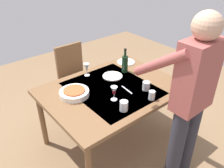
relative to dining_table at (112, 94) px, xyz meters
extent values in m
plane|color=#846647|center=(0.00, 0.00, -0.68)|extent=(6.00, 6.00, 0.00)
cube|color=brown|center=(0.00, 0.00, 0.05)|extent=(1.43, 1.07, 0.04)
cube|color=#C6AD89|center=(0.00, 0.00, 0.07)|extent=(0.78, 0.91, 0.00)
cylinder|color=brown|center=(-0.64, -0.47, -0.32)|extent=(0.06, 0.06, 0.71)
cylinder|color=brown|center=(0.64, -0.47, -0.32)|extent=(0.06, 0.06, 0.71)
cylinder|color=brown|center=(-0.64, 0.47, -0.32)|extent=(0.06, 0.06, 0.71)
cube|color=#523019|center=(-0.07, -0.84, -0.23)|extent=(0.40, 0.40, 0.04)
cube|color=brown|center=(-0.07, -1.02, 0.01)|extent=(0.40, 0.04, 0.45)
cylinder|color=brown|center=(-0.24, -1.01, -0.46)|extent=(0.04, 0.04, 0.43)
cylinder|color=brown|center=(0.10, -1.01, -0.46)|extent=(0.04, 0.04, 0.43)
cylinder|color=brown|center=(-0.24, -0.67, -0.46)|extent=(0.04, 0.04, 0.43)
cylinder|color=brown|center=(0.10, -0.67, -0.46)|extent=(0.04, 0.04, 0.43)
cylinder|color=#2D2D38|center=(-0.09, 0.82, -0.24)|extent=(0.14, 0.14, 0.88)
cylinder|color=#2D2D38|center=(-0.29, 0.82, -0.24)|extent=(0.14, 0.14, 0.88)
cube|color=#9E4C47|center=(-0.19, 0.82, 0.50)|extent=(0.36, 0.20, 0.60)
sphere|color=tan|center=(-0.19, 0.82, 0.90)|extent=(0.22, 0.22, 0.22)
cylinder|color=#9E4C47|center=(-0.02, 0.58, 0.57)|extent=(0.08, 0.52, 0.40)
cylinder|color=#9E4C47|center=(-0.36, 0.58, 0.57)|extent=(0.08, 0.52, 0.40)
cylinder|color=black|center=(-0.36, -0.19, 0.17)|extent=(0.07, 0.07, 0.20)
cylinder|color=black|center=(-0.36, -0.19, 0.31)|extent=(0.03, 0.03, 0.08)
cylinder|color=black|center=(-0.36, -0.19, 0.36)|extent=(0.03, 0.03, 0.02)
cylinder|color=white|center=(0.05, -0.40, 0.07)|extent=(0.06, 0.06, 0.01)
cylinder|color=white|center=(0.05, -0.40, 0.11)|extent=(0.01, 0.01, 0.07)
cone|color=white|center=(0.05, -0.40, 0.18)|extent=(0.07, 0.07, 0.07)
cylinder|color=beige|center=(0.05, -0.40, 0.16)|extent=(0.03, 0.03, 0.03)
cylinder|color=white|center=(0.13, 0.18, 0.07)|extent=(0.06, 0.06, 0.01)
cylinder|color=white|center=(0.13, 0.18, 0.11)|extent=(0.01, 0.01, 0.07)
cone|color=white|center=(0.13, 0.18, 0.18)|extent=(0.07, 0.07, 0.07)
cylinder|color=maroon|center=(0.13, 0.18, 0.16)|extent=(0.03, 0.03, 0.03)
cylinder|color=silver|center=(-0.25, 0.25, 0.12)|extent=(0.08, 0.08, 0.09)
cylinder|color=silver|center=(0.17, 0.37, 0.12)|extent=(0.08, 0.08, 0.10)
cylinder|color=silver|center=(-0.17, 0.41, 0.12)|extent=(0.06, 0.06, 0.09)
cylinder|color=white|center=(0.38, -0.13, 0.10)|extent=(0.30, 0.30, 0.05)
cylinder|color=#C6562D|center=(0.38, -0.13, 0.12)|extent=(0.22, 0.22, 0.03)
cylinder|color=white|center=(-0.17, -0.19, 0.08)|extent=(0.23, 0.23, 0.01)
cylinder|color=white|center=(-0.54, -0.37, 0.08)|extent=(0.23, 0.23, 0.01)
cube|color=silver|center=(-0.10, 0.13, 0.07)|extent=(0.04, 0.18, 0.00)
camera|label=1|loc=(1.35, 1.63, 1.38)|focal=37.43mm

